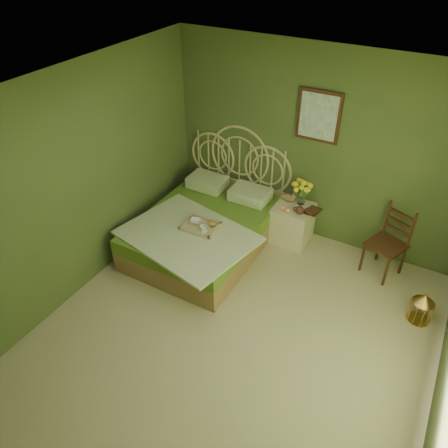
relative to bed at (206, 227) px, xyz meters
The scene contains 13 objects.
floor 1.72m from the bed, 49.62° to the right, with size 4.50×4.50×0.00m, color tan.
ceiling 2.86m from the bed, 49.62° to the right, with size 4.50×4.50×0.00m, color silver.
wall_back 1.77m from the bed, 41.14° to the left, with size 4.00×4.00×0.00m, color #546133.
wall_left 1.86m from the bed, 124.95° to the right, with size 4.50×4.50×0.00m, color #546133.
wall_art 2.03m from the bed, 41.05° to the left, with size 0.54×0.04×0.64m.
bed is the anchor object (origin of this frame).
nightstand 1.20m from the bed, 35.76° to the left, with size 0.49×0.50×0.97m.
chair 2.34m from the bed, 17.10° to the left, with size 0.53×0.53×0.92m.
birdcage 2.80m from the bed, ahead, with size 0.24×0.24×0.37m.
book_lower 1.37m from the bed, 31.66° to the left, with size 0.17×0.23×0.02m, color #381E0F.
book_upper 1.38m from the bed, 31.66° to the left, with size 0.15×0.20×0.02m, color #472819.
cereal_bowl 0.35m from the bed, 89.37° to the right, with size 0.14×0.14×0.04m, color white.
coffee_cup 0.48m from the bed, 62.83° to the right, with size 0.08×0.08×0.08m, color white.
Camera 1 is at (1.43, -2.72, 3.80)m, focal length 35.00 mm.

